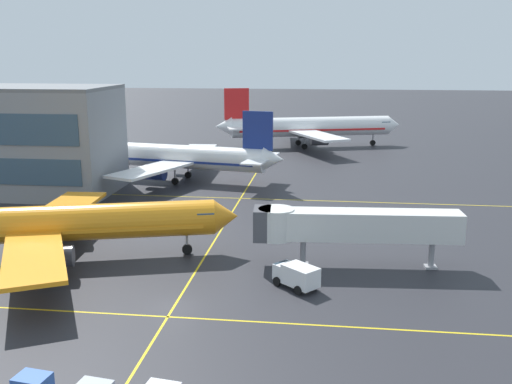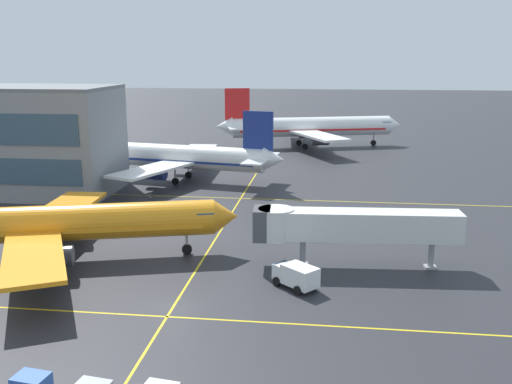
{
  "view_description": "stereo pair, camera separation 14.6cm",
  "coord_description": "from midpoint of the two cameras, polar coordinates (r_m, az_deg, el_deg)",
  "views": [
    {
      "loc": [
        11.73,
        -41.61,
        19.61
      ],
      "look_at": [
        3.72,
        23.27,
        3.98
      ],
      "focal_mm": 40.41,
      "sensor_mm": 36.0,
      "label": 1
    },
    {
      "loc": [
        11.87,
        -41.59,
        19.61
      ],
      "look_at": [
        3.72,
        23.27,
        3.98
      ],
      "focal_mm": 40.41,
      "sensor_mm": 36.0,
      "label": 2
    }
  ],
  "objects": [
    {
      "name": "service_truck_red_van",
      "position": [
        50.1,
        3.89,
        -8.18
      ],
      "size": [
        4.29,
        4.11,
        2.1
      ],
      "color": "white",
      "rests_on": "ground"
    },
    {
      "name": "airliner_front_gate",
      "position": [
        58.79,
        -19.27,
        -3.02
      ],
      "size": [
        34.52,
        29.42,
        10.9
      ],
      "color": "orange",
      "rests_on": "ground"
    },
    {
      "name": "jet_bridge",
      "position": [
        54.57,
        8.42,
        -3.27
      ],
      "size": [
        19.45,
        4.15,
        5.58
      ],
      "color": "silver",
      "rests_on": "ground"
    },
    {
      "name": "ground_plane",
      "position": [
        47.48,
        -8.16,
        -11.1
      ],
      "size": [
        600.0,
        600.0,
        0.0
      ],
      "primitive_type": "plane",
      "color": "#28282D"
    },
    {
      "name": "taxiway_markings",
      "position": [
        62.8,
        -4.17,
        -4.79
      ],
      "size": [
        114.49,
        83.08,
        0.01
      ],
      "color": "yellow",
      "rests_on": "ground"
    },
    {
      "name": "airliner_second_row",
      "position": [
        92.13,
        -8.27,
        3.49
      ],
      "size": [
        36.75,
        31.31,
        11.45
      ],
      "color": "white",
      "rests_on": "ground"
    },
    {
      "name": "airliner_third_row",
      "position": [
        125.58,
        5.21,
        6.42
      ],
      "size": [
        40.44,
        34.51,
        12.8
      ],
      "color": "white",
      "rests_on": "ground"
    }
  ]
}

